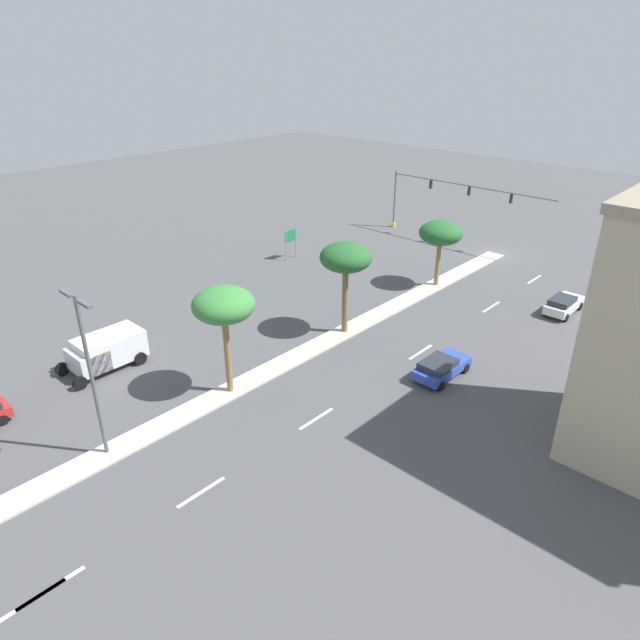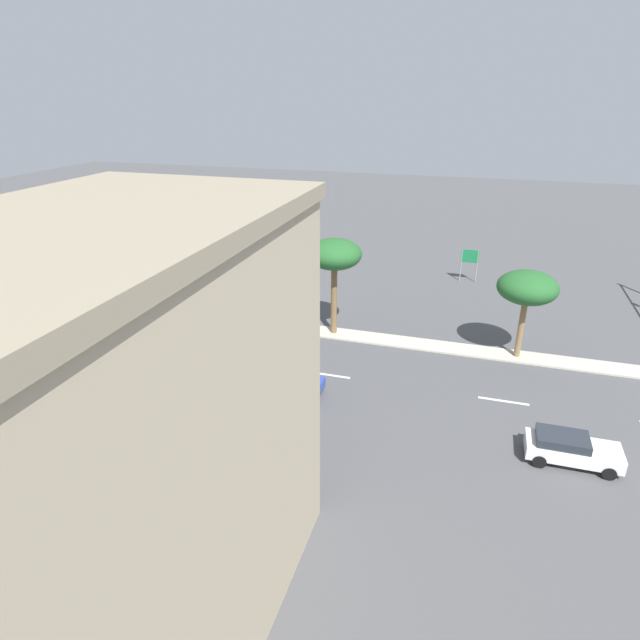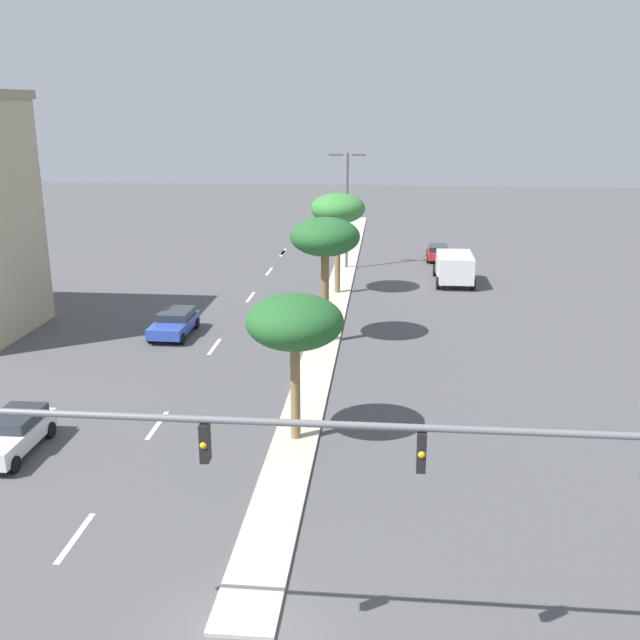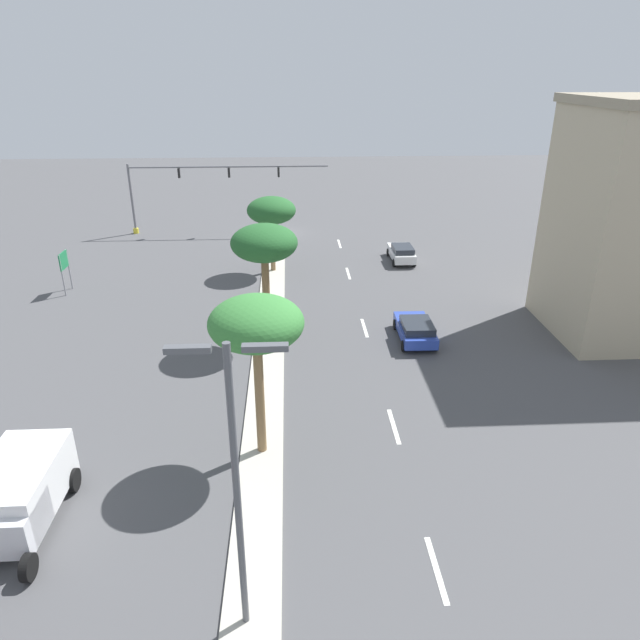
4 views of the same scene
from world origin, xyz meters
name	(u,v)px [view 2 (image 2 of 4)]	position (x,y,z in m)	size (l,w,h in m)	color
ground_plane	(290,328)	(0.00, 27.62, 0.00)	(160.00, 160.00, 0.00)	#4C4C4F
median_curb	(195,316)	(0.00, 35.51, 0.06)	(1.80, 71.03, 0.12)	#B7B2A3
lane_stripe_leading	(504,401)	(-5.96, 12.40, 0.01)	(0.20, 2.80, 0.01)	silver
lane_stripe_mid	(328,375)	(-5.96, 22.88, 0.01)	(0.20, 2.80, 0.01)	silver
lane_stripe_near	(175,352)	(-5.96, 33.76, 0.01)	(0.20, 2.80, 0.01)	silver
lane_stripe_front	(74,337)	(-5.96, 41.99, 0.01)	(0.20, 2.80, 0.01)	silver
directional_road_sign	(470,259)	(14.81, 15.42, 2.16)	(0.10, 1.57, 3.01)	gray
commercial_building	(111,464)	(-24.31, 23.92, 6.86)	(14.11, 8.28, 13.70)	tan
palm_tree_outboard	(527,288)	(0.01, 11.54, 4.90)	(3.78, 3.78, 5.87)	olive
palm_tree_front	(334,256)	(0.07, 24.22, 5.92)	(3.80, 3.80, 6.95)	brown
palm_tree_far	(190,243)	(-0.01, 35.34, 5.94)	(3.75, 3.75, 6.94)	olive
street_lamp_far	(98,240)	(0.14, 43.65, 5.51)	(2.90, 0.24, 9.11)	#515459
sedan_blue_right	(283,382)	(-8.76, 24.81, 0.74)	(2.11, 4.35, 1.37)	#2D47AD
sedan_white_far	(570,448)	(-10.73, 9.51, 0.77)	(1.89, 4.28, 1.43)	silver
sedan_red_center	(121,265)	(7.75, 47.80, 0.73)	(2.00, 4.40, 1.35)	red
box_truck	(204,265)	(8.43, 39.18, 1.29)	(2.77, 5.49, 2.31)	silver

